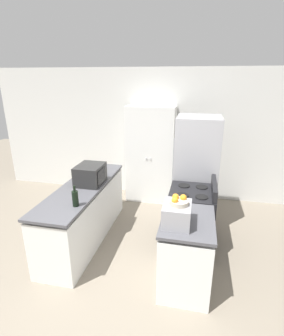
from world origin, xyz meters
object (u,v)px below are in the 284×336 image
object	(u,v)px
refrigerator	(196,172)
fruit_bowl	(179,201)
stove	(191,218)
microwave	(90,174)
toaster_oven	(177,214)
wine_bottle	(75,198)
pantry_cabinet	(151,155)

from	to	relation	value
refrigerator	fruit_bowl	distance (m)	1.68
stove	microwave	world-z (taller)	microwave
stove	fruit_bowl	bearing A→B (deg)	-98.21
refrigerator	toaster_oven	distance (m)	1.67
stove	fruit_bowl	world-z (taller)	fruit_bowl
microwave	fruit_bowl	size ratio (longest dim) A/B	2.18
refrigerator	wine_bottle	world-z (taller)	refrigerator
pantry_cabinet	wine_bottle	distance (m)	2.31
microwave	wine_bottle	world-z (taller)	microwave
refrigerator	microwave	world-z (taller)	refrigerator
stove	wine_bottle	distance (m)	1.69
pantry_cabinet	toaster_oven	distance (m)	2.51
pantry_cabinet	toaster_oven	bearing A→B (deg)	-72.96
pantry_cabinet	wine_bottle	bearing A→B (deg)	-103.39
toaster_oven	fruit_bowl	distance (m)	0.16
stove	fruit_bowl	distance (m)	1.16
toaster_oven	pantry_cabinet	bearing A→B (deg)	107.04
fruit_bowl	toaster_oven	bearing A→B (deg)	-149.37
pantry_cabinet	fruit_bowl	xyz separation A→B (m)	(0.75, -2.39, 0.21)
stove	wine_bottle	xyz separation A→B (m)	(-1.41, -0.76, 0.54)
microwave	fruit_bowl	distance (m)	1.65
stove	toaster_oven	world-z (taller)	toaster_oven
microwave	pantry_cabinet	bearing A→B (deg)	67.07
pantry_cabinet	wine_bottle	size ratio (longest dim) A/B	6.95
toaster_oven	refrigerator	bearing A→B (deg)	84.19
pantry_cabinet	refrigerator	bearing A→B (deg)	-39.10
toaster_oven	fruit_bowl	size ratio (longest dim) A/B	1.74
toaster_oven	microwave	bearing A→B (deg)	147.33
microwave	toaster_oven	bearing A→B (deg)	-32.67
pantry_cabinet	microwave	distance (m)	1.65
microwave	toaster_oven	size ratio (longest dim) A/B	1.25
toaster_oven	fruit_bowl	world-z (taller)	fruit_bowl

